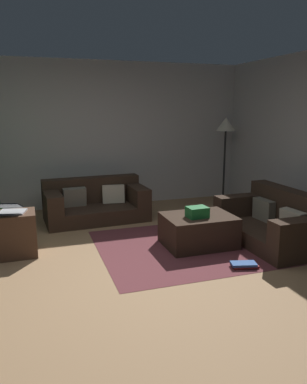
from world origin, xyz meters
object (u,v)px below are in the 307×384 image
(ottoman, at_px, (198,230))
(side_table, at_px, (14,234))
(tv_remote, at_px, (194,216))
(corner_lamp, at_px, (226,131))
(laptop, at_px, (11,210))
(gift_box, at_px, (197,212))
(book_stack, at_px, (244,265))
(couch_left, at_px, (95,203))
(couch_right, at_px, (276,222))

(ottoman, height_order, side_table, side_table)
(tv_remote, xyz_separation_m, corner_lamp, (1.55, 2.05, 0.95))
(side_table, height_order, laptop, laptop)
(gift_box, bearing_deg, corner_lamp, 53.94)
(corner_lamp, bearing_deg, side_table, -156.67)
(tv_remote, distance_m, side_table, 2.25)
(gift_box, xyz_separation_m, corner_lamp, (1.52, 2.09, 0.89))
(ottoman, height_order, laptop, laptop)
(laptop, xyz_separation_m, corner_lamp, (3.77, 1.68, 0.77))
(book_stack, bearing_deg, tv_remote, 109.65)
(book_stack, bearing_deg, couch_left, 117.46)
(couch_left, bearing_deg, gift_box, 117.41)
(tv_remote, relative_size, corner_lamp, 0.10)
(laptop, height_order, corner_lamp, corner_lamp)
(gift_box, xyz_separation_m, side_table, (-2.23, 0.47, -0.21))
(ottoman, bearing_deg, gift_box, -127.37)
(couch_left, height_order, corner_lamp, corner_lamp)
(couch_left, distance_m, ottoman, 1.98)
(laptop, bearing_deg, ottoman, -8.33)
(gift_box, height_order, side_table, gift_box)
(laptop, bearing_deg, tv_remote, -9.30)
(ottoman, xyz_separation_m, side_table, (-2.29, 0.40, 0.07))
(couch_right, bearing_deg, ottoman, 78.38)
(couch_right, distance_m, corner_lamp, 2.51)
(corner_lamp, bearing_deg, tv_remote, -127.07)
(tv_remote, xyz_separation_m, laptop, (-2.22, 0.36, 0.18))
(couch_left, height_order, couch_right, couch_right)
(couch_left, bearing_deg, ottoman, 119.86)
(couch_right, bearing_deg, book_stack, 125.04)
(ottoman, relative_size, book_stack, 2.61)
(couch_left, bearing_deg, side_table, 42.91)
(ottoman, relative_size, gift_box, 3.47)
(couch_left, xyz_separation_m, corner_lamp, (2.55, 0.36, 1.10))
(couch_left, height_order, gift_box, couch_left)
(book_stack, distance_m, corner_lamp, 3.38)
(tv_remote, relative_size, book_stack, 0.47)
(tv_remote, distance_m, corner_lamp, 2.73)
(ottoman, bearing_deg, couch_left, 123.13)
(gift_box, relative_size, book_stack, 0.75)
(couch_left, xyz_separation_m, ottoman, (1.08, -1.66, -0.06))
(couch_left, relative_size, corner_lamp, 1.03)
(ottoman, relative_size, corner_lamp, 0.56)
(side_table, relative_size, corner_lamp, 0.34)
(ottoman, height_order, gift_box, gift_box)
(couch_left, relative_size, book_stack, 4.80)
(couch_right, relative_size, laptop, 3.30)
(couch_right, bearing_deg, gift_box, 82.58)
(gift_box, bearing_deg, ottoman, 52.63)
(gift_box, distance_m, tv_remote, 0.08)
(tv_remote, bearing_deg, book_stack, -52.00)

